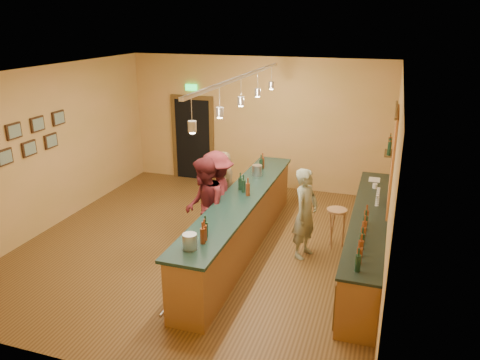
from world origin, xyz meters
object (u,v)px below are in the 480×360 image
(tasting_bar, at_px, (241,219))
(customer_a, at_px, (205,208))
(back_counter, at_px, (368,238))
(bartender, at_px, (305,213))
(customer_c, at_px, (216,197))
(customer_b, at_px, (225,192))
(bar_stool, at_px, (337,217))

(tasting_bar, distance_m, customer_a, 0.72)
(back_counter, distance_m, customer_a, 2.87)
(back_counter, distance_m, tasting_bar, 2.24)
(back_counter, distance_m, bartender, 1.14)
(tasting_bar, xyz_separation_m, customer_a, (-0.55, -0.36, 0.30))
(customer_c, bearing_deg, customer_a, -18.54)
(tasting_bar, height_order, customer_a, customer_a)
(bartender, relative_size, customer_c, 0.92)
(customer_c, bearing_deg, tasting_bar, 50.11)
(back_counter, relative_size, customer_a, 2.52)
(tasting_bar, relative_size, customer_b, 3.09)
(bar_stool, bearing_deg, bartender, -133.95)
(tasting_bar, relative_size, bar_stool, 6.74)
(customer_a, bearing_deg, customer_b, 158.35)
(back_counter, bearing_deg, customer_b, 169.78)
(back_counter, height_order, bartender, bartender)
(back_counter, bearing_deg, customer_c, 179.32)
(tasting_bar, relative_size, bartender, 3.12)
(back_counter, distance_m, customer_b, 2.85)
(back_counter, distance_m, bar_stool, 0.78)
(customer_b, bearing_deg, bar_stool, 78.16)
(tasting_bar, distance_m, bartender, 1.17)
(bar_stool, bearing_deg, customer_a, -154.99)
(customer_a, bearing_deg, bartender, 85.11)
(customer_b, distance_m, customer_c, 0.47)
(customer_c, height_order, bar_stool, customer_c)
(customer_c, bearing_deg, customer_b, 161.46)
(customer_b, relative_size, customer_c, 0.93)
(bartender, xyz_separation_m, bar_stool, (0.49, 0.51, -0.20))
(bartender, height_order, customer_b, customer_b)
(customer_a, distance_m, customer_b, 1.05)
(back_counter, height_order, customer_c, customer_c)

